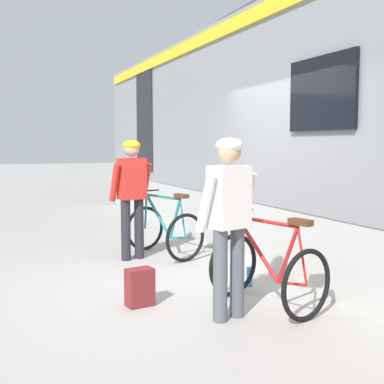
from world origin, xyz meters
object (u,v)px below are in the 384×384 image
(cyclist_far_in_red, at_px, (132,189))
(backpack_on_platform, at_px, (140,287))
(bicycle_near_red, at_px, (268,270))
(water_bottle_near_the_bikes, at_px, (250,277))
(bicycle_far_teal, at_px, (164,230))
(cyclist_near_in_white, at_px, (229,212))

(cyclist_far_in_red, bearing_deg, backpack_on_platform, -104.45)
(bicycle_near_red, distance_m, water_bottle_near_the_bikes, 0.83)
(cyclist_far_in_red, bearing_deg, water_bottle_near_the_bikes, -65.15)
(bicycle_near_red, height_order, backpack_on_platform, bicycle_near_red)
(bicycle_far_teal, relative_size, backpack_on_platform, 3.07)
(bicycle_far_teal, distance_m, backpack_on_platform, 2.35)
(bicycle_near_red, bearing_deg, backpack_on_platform, 154.09)
(cyclist_near_in_white, bearing_deg, water_bottle_near_the_bikes, 49.63)
(cyclist_far_in_red, height_order, backpack_on_platform, cyclist_far_in_red)
(bicycle_far_teal, bearing_deg, water_bottle_near_the_bikes, -79.03)
(water_bottle_near_the_bikes, bearing_deg, bicycle_far_teal, 100.97)
(bicycle_far_teal, bearing_deg, bicycle_near_red, -86.65)
(cyclist_far_in_red, bearing_deg, cyclist_near_in_white, -87.00)
(cyclist_near_in_white, bearing_deg, bicycle_near_red, 13.53)
(water_bottle_near_the_bikes, bearing_deg, cyclist_near_in_white, -130.37)
(cyclist_near_in_white, xyz_separation_m, water_bottle_near_the_bikes, (0.74, 0.87, -0.94))
(cyclist_far_in_red, distance_m, water_bottle_near_the_bikes, 2.31)
(backpack_on_platform, distance_m, water_bottle_near_the_bikes, 1.43)
(cyclist_far_in_red, height_order, water_bottle_near_the_bikes, cyclist_far_in_red)
(bicycle_near_red, bearing_deg, cyclist_near_in_white, -166.47)
(cyclist_near_in_white, height_order, cyclist_far_in_red, same)
(bicycle_near_red, distance_m, backpack_on_platform, 1.35)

